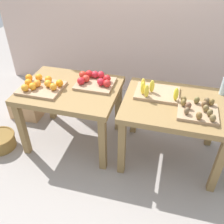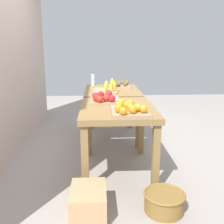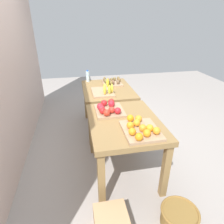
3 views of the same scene
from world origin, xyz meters
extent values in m
plane|color=gray|center=(0.00, 0.00, 0.00)|extent=(8.00, 8.00, 0.00)
cube|color=beige|center=(0.00, 1.35, 1.50)|extent=(4.40, 0.12, 3.00)
cube|color=olive|center=(-0.56, 0.00, 0.71)|extent=(1.04, 0.80, 0.06)
cube|color=olive|center=(-1.02, -0.34, 0.34)|extent=(0.07, 0.07, 0.68)
cube|color=olive|center=(-0.10, -0.34, 0.34)|extent=(0.07, 0.07, 0.68)
cube|color=olive|center=(-1.02, 0.34, 0.34)|extent=(0.07, 0.07, 0.68)
cube|color=olive|center=(-0.10, 0.34, 0.34)|extent=(0.07, 0.07, 0.68)
cube|color=olive|center=(0.56, 0.00, 0.71)|extent=(1.04, 0.80, 0.06)
cube|color=olive|center=(0.10, -0.34, 0.34)|extent=(0.07, 0.07, 0.68)
cube|color=olive|center=(1.02, -0.34, 0.34)|extent=(0.07, 0.07, 0.68)
cube|color=olive|center=(0.10, 0.34, 0.34)|extent=(0.07, 0.07, 0.68)
cube|color=olive|center=(1.02, 0.34, 0.34)|extent=(0.07, 0.07, 0.68)
cube|color=tan|center=(-0.83, -0.10, 0.76)|extent=(0.44, 0.36, 0.03)
sphere|color=orange|center=(-0.97, -0.11, 0.81)|extent=(0.10, 0.10, 0.08)
sphere|color=orange|center=(-0.65, -0.04, 0.81)|extent=(0.09, 0.09, 0.08)
sphere|color=orange|center=(-0.95, -0.22, 0.81)|extent=(0.11, 0.11, 0.08)
sphere|color=orange|center=(-0.89, -0.17, 0.81)|extent=(0.09, 0.09, 0.08)
sphere|color=orange|center=(-0.76, -0.08, 0.81)|extent=(0.11, 0.11, 0.08)
sphere|color=orange|center=(-0.87, -0.11, 0.81)|extent=(0.10, 0.10, 0.08)
sphere|color=orange|center=(-0.68, -0.13, 0.81)|extent=(0.10, 0.10, 0.08)
sphere|color=orange|center=(-1.02, -0.02, 0.81)|extent=(0.11, 0.11, 0.08)
sphere|color=orange|center=(-0.80, 0.00, 0.81)|extent=(0.09, 0.09, 0.08)
sphere|color=orange|center=(-0.92, 0.02, 0.81)|extent=(0.10, 0.10, 0.08)
cube|color=tan|center=(-0.31, 0.13, 0.76)|extent=(0.40, 0.34, 0.03)
sphere|color=red|center=(-0.41, 0.23, 0.81)|extent=(0.10, 0.10, 0.08)
sphere|color=red|center=(-0.19, 0.18, 0.81)|extent=(0.11, 0.11, 0.08)
sphere|color=red|center=(-0.28, 0.24, 0.81)|extent=(0.09, 0.09, 0.08)
sphere|color=red|center=(-0.41, 0.12, 0.81)|extent=(0.11, 0.11, 0.08)
sphere|color=red|center=(-0.24, 0.09, 0.81)|extent=(0.11, 0.11, 0.08)
sphere|color=red|center=(-0.45, 0.05, 0.81)|extent=(0.11, 0.11, 0.08)
sphere|color=red|center=(-0.48, 0.19, 0.81)|extent=(0.10, 0.10, 0.08)
sphere|color=red|center=(-0.17, 0.08, 0.81)|extent=(0.10, 0.10, 0.08)
sphere|color=red|center=(-0.35, 0.23, 0.81)|extent=(0.11, 0.11, 0.08)
cube|color=tan|center=(0.36, 0.11, 0.76)|extent=(0.44, 0.32, 0.03)
ellipsoid|color=yellow|center=(0.22, 0.03, 0.84)|extent=(0.06, 0.05, 0.14)
ellipsoid|color=yellow|center=(0.30, 0.09, 0.84)|extent=(0.06, 0.05, 0.14)
ellipsoid|color=yellow|center=(0.54, 0.00, 0.84)|extent=(0.07, 0.06, 0.14)
ellipsoid|color=yellow|center=(0.21, 0.10, 0.84)|extent=(0.06, 0.07, 0.14)
ellipsoid|color=yellow|center=(0.26, -0.02, 0.84)|extent=(0.05, 0.05, 0.14)
cube|color=tan|center=(0.75, -0.12, 0.76)|extent=(0.36, 0.32, 0.03)
ellipsoid|color=brown|center=(0.83, 0.01, 0.81)|extent=(0.07, 0.07, 0.07)
ellipsoid|color=brown|center=(0.66, -0.11, 0.81)|extent=(0.06, 0.06, 0.07)
ellipsoid|color=brown|center=(0.87, -0.25, 0.81)|extent=(0.07, 0.07, 0.07)
ellipsoid|color=brown|center=(0.76, -0.24, 0.81)|extent=(0.07, 0.07, 0.07)
ellipsoid|color=brown|center=(0.62, -0.02, 0.81)|extent=(0.07, 0.07, 0.07)
ellipsoid|color=brown|center=(0.82, -0.12, 0.81)|extent=(0.06, 0.05, 0.07)
ellipsoid|color=brown|center=(0.80, -0.05, 0.81)|extent=(0.07, 0.07, 0.07)
ellipsoid|color=brown|center=(0.87, 0.00, 0.81)|extent=(0.07, 0.07, 0.07)
ellipsoid|color=brown|center=(0.65, -0.20, 0.81)|extent=(0.06, 0.07, 0.07)
ellipsoid|color=brown|center=(0.74, 0.00, 0.81)|extent=(0.07, 0.07, 0.07)
ellipsoid|color=brown|center=(0.85, -0.18, 0.81)|extent=(0.07, 0.07, 0.07)
ellipsoid|color=brown|center=(0.62, -0.07, 0.81)|extent=(0.05, 0.06, 0.07)
cylinder|color=silver|center=(1.00, 0.29, 0.84)|extent=(0.06, 0.06, 0.19)
cylinder|color=blue|center=(1.00, 0.29, 0.94)|extent=(0.03, 0.03, 0.02)
ellipsoid|color=#366D38|center=(1.65, -0.23, 0.12)|extent=(0.30, 0.34, 0.23)
ellipsoid|color=#356633|center=(1.34, -0.21, 0.12)|extent=(0.37, 0.40, 0.25)
cylinder|color=olive|center=(-1.37, -0.35, 0.08)|extent=(0.34, 0.34, 0.16)
torus|color=olive|center=(-1.37, -0.35, 0.16)|extent=(0.36, 0.36, 0.02)
cube|color=tan|center=(-1.38, 0.30, 0.12)|extent=(0.40, 0.30, 0.24)
camera|label=1|loc=(0.47, -2.10, 2.14)|focal=40.12mm
camera|label=2|loc=(-3.40, 0.21, 1.41)|focal=43.27mm
camera|label=3|loc=(-2.43, 0.51, 1.80)|focal=30.88mm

